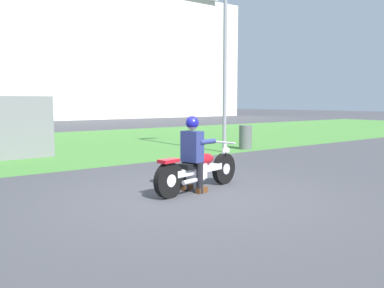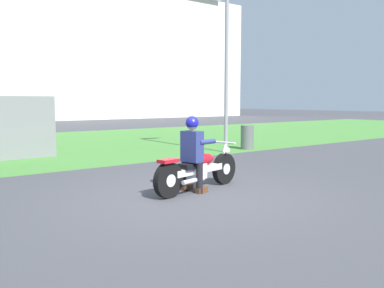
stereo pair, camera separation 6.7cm
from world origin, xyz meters
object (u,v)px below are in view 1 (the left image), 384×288
at_px(streetlight_pole, 228,40).
at_px(rider_lead, 193,148).
at_px(trash_can, 245,137).
at_px(motorcycle_lead, 199,170).

bearing_deg(streetlight_pole, rider_lead, -138.13).
distance_m(rider_lead, streetlight_pole, 6.56).
height_order(streetlight_pole, trash_can, streetlight_pole).
bearing_deg(streetlight_pole, trash_can, 9.81).
height_order(rider_lead, streetlight_pole, streetlight_pole).
relative_size(motorcycle_lead, trash_can, 2.63).
xyz_separation_m(motorcycle_lead, trash_can, (5.28, 4.11, 0.03)).
bearing_deg(trash_can, motorcycle_lead, -142.10).
relative_size(rider_lead, streetlight_pole, 0.24).
distance_m(rider_lead, trash_can, 6.85).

